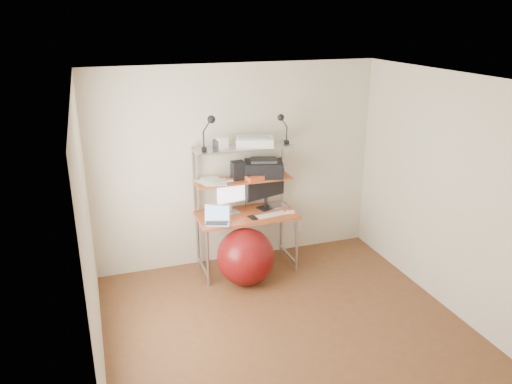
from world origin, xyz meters
The scene contains 20 objects.
room centered at (0.00, 0.00, 1.25)m, with size 3.60×3.60×3.60m.
computer_desk centered at (0.00, 1.50, 0.96)m, with size 1.20×0.60×1.57m.
wall_outlet centered at (0.85, 1.79, 0.30)m, with size 0.08×0.01×0.12m, color silver.
monitor_silver centered at (-0.17, 1.54, 0.99)m, with size 0.42×0.18×0.47m.
monitor_black centered at (0.29, 1.56, 1.02)m, with size 0.54×0.23×0.56m.
laptop centered at (-0.41, 1.29, 0.78)m, with size 0.36×0.33×0.26m.
keyboard centered at (0.27, 1.31, 0.75)m, with size 0.39×0.11×0.01m, color silver.
mouse centered at (0.52, 1.30, 0.75)m, with size 0.09×0.06×0.03m, color silver.
mac_mini centered at (0.44, 1.53, 0.76)m, with size 0.20×0.20×0.04m, color silver.
phone centered at (0.03, 1.30, 0.75)m, with size 0.08×0.14×0.01m, color black.
printer centered at (0.27, 1.58, 1.25)m, with size 0.53×0.43×0.22m.
nas_cube centered at (-0.06, 1.58, 1.26)m, with size 0.15×0.15×0.22m, color black.
red_box centered at (0.11, 1.47, 1.18)m, with size 0.20×0.13×0.06m, color #CB4C20.
scanner centered at (0.15, 1.57, 1.61)m, with size 0.51×0.41×0.12m.
box_white centered at (-0.25, 1.56, 1.62)m, with size 0.11×0.09×0.13m, color silver.
box_grey centered at (-0.31, 1.58, 1.60)m, with size 0.10×0.10×0.10m, color #2B2C2E.
clip_lamp_left centered at (-0.41, 1.48, 1.85)m, with size 0.17×0.09×0.41m.
clip_lamp_right centered at (0.47, 1.52, 1.82)m, with size 0.15×0.08×0.37m.
exercise_ball centered at (-0.12, 1.11, 0.34)m, with size 0.68×0.68×0.68m, color #680B0C.
paper_stack centered at (-0.38, 1.57, 1.16)m, with size 0.38×0.40×0.02m.
Camera 1 is at (-1.70, -3.91, 3.03)m, focal length 35.00 mm.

